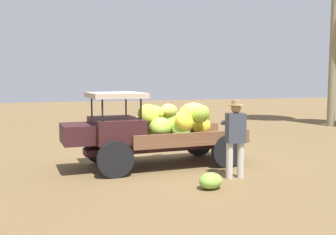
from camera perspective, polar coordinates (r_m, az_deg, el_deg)
ground_plane at (r=10.07m, az=0.76°, el=-6.76°), size 60.00×60.00×0.00m
truck at (r=9.55m, az=-2.37°, el=-1.63°), size 4.54×1.96×1.85m
farmer at (r=8.53m, az=9.91°, el=-2.43°), size 0.53×0.47×1.72m
loose_banana_bunch at (r=7.79m, az=6.32°, el=-9.26°), size 0.66×0.62×0.32m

